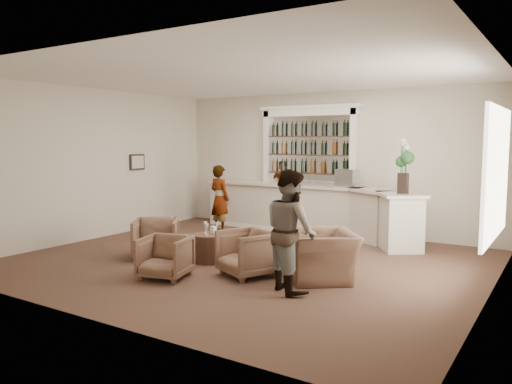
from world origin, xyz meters
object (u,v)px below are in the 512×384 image
Objects in this scene: cocktail_table at (210,248)px; espresso_machine at (347,178)px; armchair_far at (321,255)px; flower_vase at (404,163)px; armchair_center at (165,257)px; guest at (290,230)px; armchair_right at (248,253)px; armchair_left at (156,238)px; sommelier at (220,199)px; bar_counter at (312,209)px.

cocktail_table is 1.42× the size of espresso_machine.
espresso_machine is (-0.99, 3.42, 0.96)m from armchair_far.
cocktail_table is at bearing -134.17° from flower_vase.
armchair_center is (0.07, -1.24, 0.09)m from cocktail_table.
guest is 1.12m from armchair_right.
armchair_left is (-1.02, -0.31, 0.12)m from cocktail_table.
armchair_right is (1.10, -0.42, 0.12)m from cocktail_table.
cocktail_table is 0.39× the size of sommelier.
bar_counter is 9.11× the size of cocktail_table.
guest reaches higher than armchair_right.
armchair_left is at bearing 114.10° from sommelier.
guest reaches higher than armchair_center.
bar_counter is 7.06× the size of armchair_left.
armchair_left is at bearing -121.76° from armchair_far.
armchair_center is 4.96m from espresso_machine.
bar_counter is 2.64m from flower_vase.
guest is at bearing -74.84° from espresso_machine.
armchair_far is 1.10× the size of flower_vase.
bar_counter is 2.19m from sommelier.
espresso_machine reaches higher than armchair_right.
bar_counter is at bearing 70.36° from armchair_center.
sommelier reaches higher than cocktail_table.
bar_counter is at bearing 169.61° from armchair_far.
flower_vase is (2.59, 3.97, 1.40)m from armchair_center.
espresso_machine is at bearing -145.20° from sommelier.
armchair_right is at bearing -39.17° from armchair_left.
guest is 3.14m from armchair_left.
sommelier is at bearing 122.96° from cocktail_table.
guest is 3.63m from flower_vase.
guest is (3.60, -3.14, 0.09)m from sommelier.
armchair_right is at bearing -103.50° from armchair_far.
bar_counter is 5.41× the size of flower_vase.
armchair_left is 1.09× the size of armchair_center.
espresso_machine reaches higher than armchair_far.
armchair_center is at bearing 48.88° from guest.
armchair_far is at bearing -29.17° from armchair_left.
cocktail_table is 1.07m from armchair_left.
cocktail_table is at bearing 135.84° from sommelier.
bar_counter is 3.90m from armchair_right.
flower_vase reaches higher than guest.
armchair_far is (1.06, 0.50, 0.00)m from armchair_right.
armchair_far is at bearing -61.75° from bar_counter.
armchair_right is at bearing 16.39° from guest.
sommelier is 1.95× the size of armchair_right.
bar_counter is at bearing -139.75° from sommelier.
armchair_right is (1.03, 0.81, 0.04)m from armchair_center.
espresso_machine is (1.11, 4.73, 1.00)m from armchair_center.
flower_vase is (3.67, 3.04, 1.37)m from armchair_left.
guest is 0.97m from armchair_far.
sommelier is at bearing 65.19° from armchair_left.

